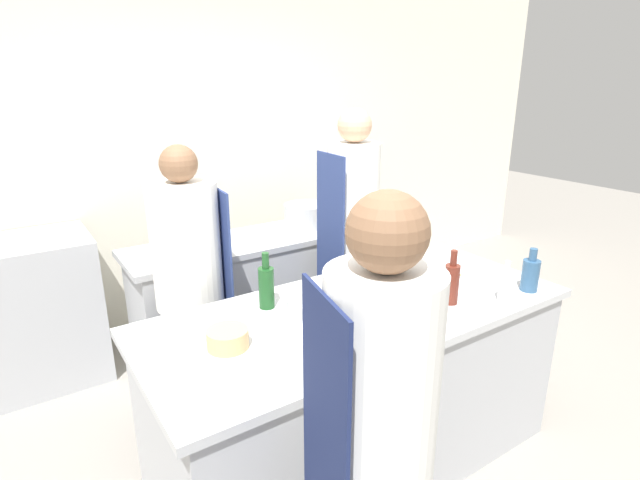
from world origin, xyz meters
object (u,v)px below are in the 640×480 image
bottle_sauce (418,298)px  stockpot (305,215)px  chef_at_prep_near (376,459)px  bottle_wine (379,319)px  bowl_ceramic_blue (313,303)px  chef_at_pass_far (352,247)px  oven_range (16,316)px  bottle_water (505,286)px  bottle_olive_oil (266,286)px  bottle_cooking_oil (530,274)px  bowl_mixing_large (228,338)px  bowl_prep_small (298,342)px  bottle_vinegar (452,282)px  chef_at_stove (191,294)px

bottle_sauce → stockpot: bearing=78.1°
chef_at_prep_near → bottle_wine: bearing=-28.4°
chef_at_prep_near → bowl_ceramic_blue: 0.97m
chef_at_prep_near → chef_at_pass_far: (1.04, 1.50, 0.05)m
oven_range → bottle_wine: bottle_wine is taller
bottle_water → stockpot: size_ratio=0.67×
oven_range → bottle_wine: bearing=-57.6°
chef_at_prep_near → bottle_wine: size_ratio=8.03×
bottle_olive_oil → bottle_cooking_oil: bottle_olive_oil is taller
bottle_cooking_oil → stockpot: 1.68m
chef_at_pass_far → bottle_water: 1.07m
oven_range → chef_at_prep_near: size_ratio=0.59×
bowl_ceramic_blue → chef_at_prep_near: bearing=-111.4°
oven_range → bowl_ceramic_blue: size_ratio=3.84×
bottle_wine → bottle_water: 0.75m
oven_range → bottle_water: size_ratio=4.65×
bottle_sauce → bowl_mixing_large: bottle_sauce is taller
bottle_olive_oil → stockpot: size_ratio=0.89×
bottle_water → bowl_ceramic_blue: bottle_water is taller
bowl_prep_small → stockpot: (0.97, 1.48, 0.05)m
chef_at_pass_far → bottle_wine: (-0.60, -0.98, 0.07)m
chef_at_pass_far → chef_at_prep_near: bearing=148.6°
bottle_vinegar → stockpot: size_ratio=0.87×
chef_at_prep_near → chef_at_pass_far: size_ratio=0.95×
bottle_sauce → stockpot: size_ratio=0.58×
bottle_water → bottle_olive_oil: bearing=149.5°
chef_at_pass_far → bottle_cooking_oil: bearing=-157.0°
bottle_olive_oil → bowl_ceramic_blue: bearing=-39.6°
bottle_olive_oil → bottle_vinegar: (0.78, -0.46, -0.00)m
bottle_wine → bottle_olive_oil: bearing=116.6°
chef_at_stove → bottle_olive_oil: size_ratio=5.82×
bottle_sauce → bowl_mixing_large: (-0.88, 0.20, -0.03)m
bottle_wine → bowl_ceramic_blue: size_ratio=0.82×
stockpot → bowl_prep_small: bearing=-123.2°
bottle_wine → bottle_water: (0.75, -0.07, 0.00)m
bowl_mixing_large → bottle_vinegar: bearing=-11.3°
chef_at_pass_far → bottle_water: chef_at_pass_far is taller
bottle_olive_oil → stockpot: 1.39m
oven_range → stockpot: stockpot is taller
chef_at_stove → bottle_water: chef_at_stove is taller
stockpot → bottle_water: bearing=-85.7°
chef_at_stove → bottle_water: bearing=51.9°
chef_at_pass_far → bottle_vinegar: size_ratio=6.47×
bottle_olive_oil → bottle_sauce: size_ratio=1.52×
bottle_sauce → stockpot: bottle_sauce is taller
bowl_mixing_large → bowl_prep_small: bearing=-37.6°
bottle_cooking_oil → bottle_water: bottle_cooking_oil is taller
bottle_water → bowl_prep_small: bottle_water is taller
bowl_ceramic_blue → bowl_mixing_large: bearing=-168.3°
chef_at_pass_far → bowl_ceramic_blue: size_ratio=6.93×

